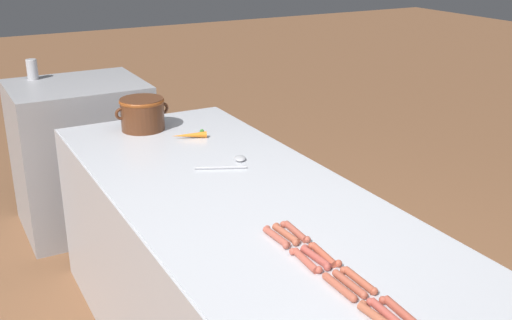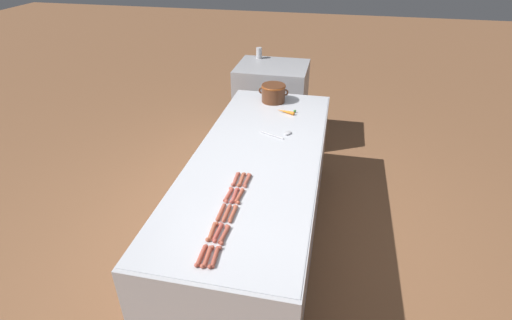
% 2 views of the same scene
% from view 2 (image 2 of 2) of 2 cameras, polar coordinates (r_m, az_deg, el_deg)
% --- Properties ---
extents(ground_plane, '(20.00, 20.00, 0.00)m').
position_cam_2_polar(ground_plane, '(3.30, 0.19, -11.78)').
color(ground_plane, brown).
extents(griddle_counter, '(0.91, 2.46, 0.84)m').
position_cam_2_polar(griddle_counter, '(3.03, 0.20, -5.99)').
color(griddle_counter, '#BCBCC1').
rests_on(griddle_counter, ground_plane).
extents(back_cabinet, '(0.78, 0.67, 0.93)m').
position_cam_2_polar(back_cabinet, '(4.58, 2.30, 8.19)').
color(back_cabinet, '#A0A0A4').
rests_on(back_cabinet, ground_plane).
extents(hot_dog_0, '(0.03, 0.16, 0.02)m').
position_cam_2_polar(hot_dog_0, '(2.00, -8.03, -13.72)').
color(hot_dog_0, '#BA5340').
rests_on(hot_dog_0, griddle_counter).
extents(hot_dog_1, '(0.03, 0.15, 0.02)m').
position_cam_2_polar(hot_dog_1, '(2.12, -6.47, -10.39)').
color(hot_dog_1, '#B55D3F').
rests_on(hot_dog_1, griddle_counter).
extents(hot_dog_2, '(0.02, 0.16, 0.02)m').
position_cam_2_polar(hot_dog_2, '(2.24, -5.17, -7.64)').
color(hot_dog_2, '#B55740').
rests_on(hot_dog_2, griddle_counter).
extents(hot_dog_3, '(0.03, 0.15, 0.02)m').
position_cam_2_polar(hot_dog_3, '(2.37, -4.06, -5.11)').
color(hot_dog_3, '#BE5745').
rests_on(hot_dog_3, griddle_counter).
extents(hot_dog_4, '(0.03, 0.16, 0.02)m').
position_cam_2_polar(hot_dog_4, '(2.51, -3.00, -2.81)').
color(hot_dog_4, '#B65847').
rests_on(hot_dog_4, griddle_counter).
extents(hot_dog_5, '(0.03, 0.15, 0.02)m').
position_cam_2_polar(hot_dog_5, '(1.99, -7.15, -13.88)').
color(hot_dog_5, '#B95642').
rests_on(hot_dog_5, griddle_counter).
extents(hot_dog_6, '(0.03, 0.16, 0.02)m').
position_cam_2_polar(hot_dog_6, '(2.11, -5.62, -10.53)').
color(hot_dog_6, '#B95044').
rests_on(hot_dog_6, griddle_counter).
extents(hot_dog_7, '(0.02, 0.16, 0.02)m').
position_cam_2_polar(hot_dog_7, '(2.23, -4.31, -7.78)').
color(hot_dog_7, '#B45741').
rests_on(hot_dog_7, griddle_counter).
extents(hot_dog_8, '(0.03, 0.16, 0.02)m').
position_cam_2_polar(hot_dog_8, '(2.36, -3.16, -5.22)').
color(hot_dog_8, '#B85045').
rests_on(hot_dog_8, griddle_counter).
extents(hot_dog_9, '(0.03, 0.16, 0.02)m').
position_cam_2_polar(hot_dog_9, '(2.50, -2.14, -2.88)').
color(hot_dog_9, '#B65D42').
rests_on(hot_dog_9, griddle_counter).
extents(hot_dog_10, '(0.03, 0.15, 0.02)m').
position_cam_2_polar(hot_dog_10, '(1.98, -6.02, -13.99)').
color(hot_dog_10, '#B04F3D').
rests_on(hot_dog_10, griddle_counter).
extents(hot_dog_11, '(0.03, 0.15, 0.02)m').
position_cam_2_polar(hot_dog_11, '(2.10, -4.67, -10.86)').
color(hot_dog_11, '#B1503D').
rests_on(hot_dog_11, griddle_counter).
extents(hot_dog_12, '(0.03, 0.16, 0.02)m').
position_cam_2_polar(hot_dog_12, '(2.23, -3.39, -7.87)').
color(hot_dog_12, '#B9593F').
rests_on(hot_dog_12, griddle_counter).
extents(hot_dog_13, '(0.03, 0.15, 0.02)m').
position_cam_2_polar(hot_dog_13, '(2.36, -2.35, -5.30)').
color(hot_dog_13, '#BD573E').
rests_on(hot_dog_13, griddle_counter).
extents(hot_dog_14, '(0.03, 0.15, 0.02)m').
position_cam_2_polar(hot_dog_14, '(2.50, -1.31, -2.99)').
color(hot_dog_14, '#B35845').
rests_on(hot_dog_14, griddle_counter).
extents(bean_pot, '(0.28, 0.23, 0.16)m').
position_cam_2_polar(bean_pot, '(3.66, 2.58, 9.93)').
color(bean_pot, '#562D19').
rests_on(bean_pot, griddle_counter).
extents(serving_spoon, '(0.26, 0.15, 0.02)m').
position_cam_2_polar(serving_spoon, '(3.07, 3.90, 3.90)').
color(serving_spoon, '#B7B7BC').
rests_on(serving_spoon, griddle_counter).
extents(carrot, '(0.18, 0.09, 0.03)m').
position_cam_2_polar(carrot, '(3.44, 4.40, 7.12)').
color(carrot, orange).
rests_on(carrot, griddle_counter).
extents(soda_can, '(0.07, 0.07, 0.12)m').
position_cam_2_polar(soda_can, '(4.66, 0.44, 15.44)').
color(soda_can, '#BCBCC1').
rests_on(soda_can, back_cabinet).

